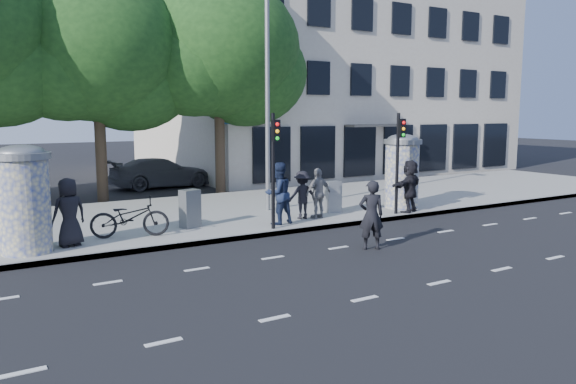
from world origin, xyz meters
TOP-DOWN VIEW (x-y plane):
  - ground at (0.00, 0.00)m, footprint 120.00×120.00m
  - sidewalk at (0.00, 7.50)m, footprint 40.00×8.00m
  - curb at (0.00, 3.55)m, footprint 40.00×0.10m
  - lane_dash_near at (0.00, -2.20)m, footprint 32.00×0.12m
  - lane_dash_far at (0.00, 1.40)m, footprint 32.00×0.12m
  - ad_column_left at (-7.20, 4.50)m, footprint 1.36×1.36m
  - ad_column_right at (5.20, 4.70)m, footprint 1.36×1.36m
  - traffic_pole_near at (-0.60, 3.79)m, footprint 0.22×0.31m
  - traffic_pole_far at (4.20, 3.79)m, footprint 0.22×0.31m
  - street_lamp at (0.80, 6.63)m, footprint 0.25×0.93m
  - tree_near_left at (-3.50, 12.70)m, footprint 6.80×6.80m
  - tree_center at (1.50, 12.30)m, footprint 7.00×7.00m
  - building at (12.00, 19.99)m, footprint 20.30×15.85m
  - ped_a at (-6.17, 4.62)m, footprint 0.97×0.75m
  - ped_c at (-0.13, 4.36)m, footprint 1.02×0.84m
  - ped_d at (0.98, 4.73)m, footprint 1.08×0.74m
  - ped_e at (1.45, 4.51)m, footprint 1.00×0.61m
  - ped_f at (4.80, 3.85)m, footprint 1.78×1.12m
  - man_road at (0.64, 0.85)m, footprint 0.78×0.66m
  - bicycle at (-4.55, 4.89)m, footprint 1.31×2.23m
  - cabinet_left at (-2.64, 5.28)m, footprint 0.63×0.52m
  - cabinet_right at (2.53, 5.19)m, footprint 0.57×0.46m
  - car_right at (-0.11, 15.59)m, footprint 2.27×4.96m

SIDE VIEW (x-z plane):
  - ground at x=0.00m, z-range 0.00..0.00m
  - lane_dash_near at x=0.00m, z-range 0.00..0.01m
  - lane_dash_far at x=0.00m, z-range 0.00..0.01m
  - sidewalk at x=0.00m, z-range 0.00..0.15m
  - curb at x=0.00m, z-range -0.01..0.15m
  - cabinet_right at x=2.53m, z-range 0.15..1.22m
  - car_right at x=-0.11m, z-range 0.00..1.41m
  - bicycle at x=-4.55m, z-range 0.15..1.26m
  - cabinet_left at x=-2.64m, z-range 0.15..1.29m
  - man_road at x=0.64m, z-range 0.00..1.83m
  - ped_d at x=0.98m, z-range 0.15..1.70m
  - ped_e at x=1.45m, z-range 0.15..1.79m
  - ped_a at x=-6.17m, z-range 0.15..1.92m
  - ped_f at x=4.80m, z-range 0.15..1.96m
  - ped_c at x=-0.13m, z-range 0.15..2.06m
  - ad_column_left at x=-7.20m, z-range 0.21..2.86m
  - ad_column_right at x=5.20m, z-range 0.21..2.86m
  - traffic_pole_near at x=-0.60m, z-range 0.53..3.93m
  - traffic_pole_far at x=4.20m, z-range 0.53..3.93m
  - street_lamp at x=0.80m, z-range 0.79..8.79m
  - building at x=12.00m, z-range -0.01..11.99m
  - tree_near_left at x=-3.50m, z-range 1.58..10.55m
  - tree_center at x=1.50m, z-range 1.66..10.96m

